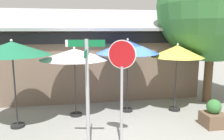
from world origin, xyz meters
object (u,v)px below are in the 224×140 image
patio_umbrella_royal_blue_right (128,47)px  sidewalk_planter (213,115)px  street_sign_post (87,86)px  patio_umbrella_forest_green_left (12,49)px  patio_umbrella_mustard_far_right (177,52)px  shade_tree (220,8)px  stop_sign (122,74)px  patio_umbrella_ivory_center (74,55)px

patio_umbrella_royal_blue_right → sidewalk_planter: patio_umbrella_royal_blue_right is taller
street_sign_post → patio_umbrella_forest_green_left: size_ratio=1.03×
patio_umbrella_mustard_far_right → sidewalk_planter: size_ratio=2.86×
patio_umbrella_mustard_far_right → shade_tree: (2.10, 0.68, 1.68)m
stop_sign → patio_umbrella_ivory_center: stop_sign is taller
patio_umbrella_forest_green_left → shade_tree: bearing=9.1°
patio_umbrella_forest_green_left → sidewalk_planter: patio_umbrella_forest_green_left is taller
stop_sign → sidewalk_planter: (3.17, 0.67, -1.59)m
patio_umbrella_ivory_center → patio_umbrella_mustard_far_right: (3.78, -0.10, 0.04)m
patio_umbrella_forest_green_left → patio_umbrella_mustard_far_right: patio_umbrella_forest_green_left is taller
patio_umbrella_mustard_far_right → sidewalk_planter: patio_umbrella_mustard_far_right is taller
street_sign_post → patio_umbrella_forest_green_left: 3.02m
street_sign_post → stop_sign: street_sign_post is taller
stop_sign → patio_umbrella_forest_green_left: size_ratio=1.01×
stop_sign → patio_umbrella_mustard_far_right: size_ratio=1.10×
street_sign_post → patio_umbrella_royal_blue_right: street_sign_post is taller
street_sign_post → patio_umbrella_royal_blue_right: 3.36m
stop_sign → shade_tree: (4.73, 2.99, 1.99)m
sidewalk_planter → patio_umbrella_royal_blue_right: bearing=141.9°
patio_umbrella_ivory_center → shade_tree: 6.16m
street_sign_post → sidewalk_planter: size_ratio=3.19×
patio_umbrella_royal_blue_right → street_sign_post: bearing=-121.0°
street_sign_post → patio_umbrella_mustard_far_right: street_sign_post is taller
stop_sign → patio_umbrella_ivory_center: size_ratio=1.13×
patio_umbrella_mustard_far_right → sidewalk_planter: bearing=-71.6°
stop_sign → patio_umbrella_royal_blue_right: 2.70m
patio_umbrella_forest_green_left → patio_umbrella_mustard_far_right: bearing=5.6°
patio_umbrella_ivory_center → patio_umbrella_royal_blue_right: bearing=3.9°
patio_umbrella_forest_green_left → street_sign_post: bearing=-43.7°
patio_umbrella_forest_green_left → shade_tree: (7.76, 1.24, 1.44)m
stop_sign → patio_umbrella_forest_green_left: 3.54m
patio_umbrella_ivory_center → street_sign_post: bearing=-84.8°
stop_sign → shade_tree: 5.94m
street_sign_post → sidewalk_planter: street_sign_post is taller
patio_umbrella_royal_blue_right → sidewalk_planter: 3.68m
street_sign_post → patio_umbrella_mustard_far_right: size_ratio=1.11×
street_sign_post → patio_umbrella_ivory_center: 2.73m
patio_umbrella_royal_blue_right → patio_umbrella_forest_green_left: bearing=-168.3°
patio_umbrella_forest_green_left → patio_umbrella_ivory_center: patio_umbrella_forest_green_left is taller
patio_umbrella_ivory_center → patio_umbrella_royal_blue_right: size_ratio=0.90×
sidewalk_planter → street_sign_post: bearing=-166.9°
stop_sign → sidewalk_planter: size_ratio=3.14×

